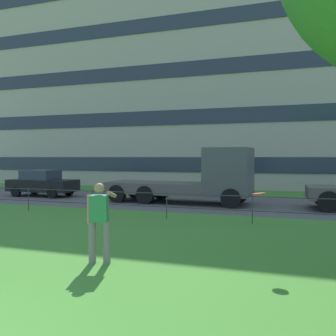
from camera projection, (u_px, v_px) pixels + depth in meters
street_strip at (199, 203)px, 18.41m from camera, size 80.00×7.07×0.01m
park_fence at (167, 201)px, 13.53m from camera, size 31.22×0.04×1.00m
person_thrower at (100, 220)px, 7.89m from camera, size 0.50×0.82×1.74m
frisbee at (259, 194)px, 7.82m from camera, size 0.31×0.31×0.06m
car_black_far_left at (42, 183)px, 21.45m from camera, size 4.00×1.82×1.54m
flatbed_truck_far_right at (199, 179)px, 17.97m from camera, size 7.39×2.68×2.75m
apartment_building_background at (177, 88)px, 35.20m from camera, size 34.62×16.16×17.90m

